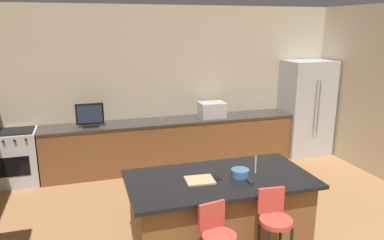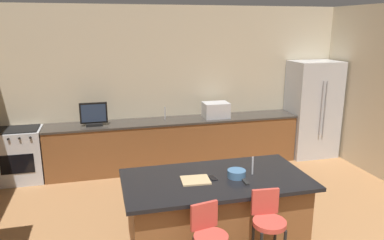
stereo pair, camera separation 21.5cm
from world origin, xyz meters
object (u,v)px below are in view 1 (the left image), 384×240
bar_stool_right (274,228)px  fruit_bowl (240,173)px  tv_monitor (90,116)px  tv_remote (249,181)px  kitchen_island (219,211)px  cell_phone (216,178)px  microwave (212,110)px  cutting_board (200,180)px  refrigerator (306,108)px  range_oven (15,158)px

bar_stool_right → fruit_bowl: (-0.08, 0.70, 0.34)m
tv_monitor → tv_remote: bearing=-59.8°
kitchen_island → bar_stool_right: (0.32, -0.74, 0.14)m
cell_phone → tv_remote: (0.33, -0.20, 0.01)m
bar_stool_right → cell_phone: size_ratio=6.69×
microwave → cutting_board: bearing=-112.5°
fruit_bowl → cell_phone: fruit_bowl is taller
bar_stool_right → cutting_board: bearing=133.6°
kitchen_island → microwave: microwave is taller
tv_monitor → cutting_board: (1.13, -2.69, -0.20)m
fruit_bowl → cutting_board: (-0.50, 0.02, -0.04)m
refrigerator → cutting_board: refrigerator is taller
bar_stool_right → fruit_bowl: bar_stool_right is taller
range_oven → kitchen_island: bearing=-45.6°
cell_phone → refrigerator: bearing=35.3°
refrigerator → tv_remote: size_ratio=11.46×
cell_phone → cutting_board: (-0.21, -0.02, 0.01)m
cell_phone → tv_remote: 0.38m
refrigerator → range_oven: size_ratio=2.07×
range_oven → cutting_board: (2.40, -2.74, 0.44)m
cell_phone → fruit_bowl: bearing=-14.9°
range_oven → fruit_bowl: (2.89, -2.76, 0.48)m
range_oven → cell_phone: bearing=-46.1°
range_oven → tv_remote: 4.16m
fruit_bowl → bar_stool_right: bearing=-83.1°
refrigerator → fruit_bowl: 3.82m
bar_stool_right → microwave: bearing=85.6°
microwave → tv_monitor: tv_monitor is taller
microwave → fruit_bowl: 2.83m
kitchen_island → bar_stool_right: size_ratio=2.18×
cutting_board → tv_monitor: bearing=112.8°
tv_monitor → bar_stool_right: bearing=-63.3°
refrigerator → fruit_bowl: (-2.69, -2.72, -0.03)m
range_oven → bar_stool_right: 4.56m
tv_remote → cutting_board: (-0.54, 0.18, -0.00)m
kitchen_island → bar_stool_right: bearing=-66.5°
kitchen_island → tv_remote: tv_remote is taller
kitchen_island → fruit_bowl: (0.24, -0.04, 0.49)m
range_oven → tv_remote: range_oven is taller
range_oven → cutting_board: size_ratio=2.88×
microwave → bar_stool_right: 3.53m
tv_remote → cutting_board: size_ratio=0.52×
fruit_bowl → kitchen_island: bearing=170.5°
microwave → tv_remote: microwave is taller
tv_monitor → tv_remote: (1.67, -2.87, -0.20)m
bar_stool_right → cell_phone: 0.88m
bar_stool_right → cutting_board: bar_stool_right is taller
tv_monitor → cell_phone: tv_monitor is taller
microwave → cutting_board: size_ratio=1.47×
microwave → fruit_bowl: size_ratio=2.22×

